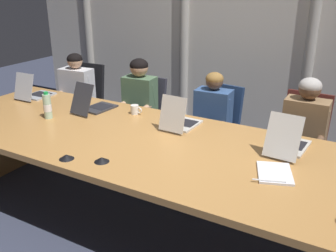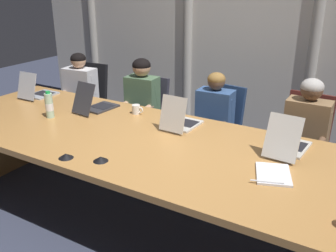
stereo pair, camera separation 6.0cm
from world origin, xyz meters
name	(u,v)px [view 1 (the left image)]	position (x,y,z in m)	size (l,w,h in m)	color
ground_plane	(158,222)	(0.00, 0.00, 0.00)	(12.84, 12.84, 0.00)	#383D51
conference_table	(158,158)	(0.00, 0.00, 0.62)	(4.33, 1.39, 0.76)	#B77F42
curtain_backdrop	(248,18)	(0.00, 2.10, 1.55)	(6.42, 0.17, 3.09)	beige
laptop_left_end	(34,93)	(-1.79, 0.38, 0.82)	(0.25, 0.40, 0.29)	#A8ADB7
laptop_left_mid	(94,105)	(-0.94, 0.35, 0.82)	(0.27, 0.46, 0.30)	#2D2D33
laptop_center	(180,121)	(0.01, 0.37, 0.82)	(0.24, 0.40, 0.31)	beige
laptop_right_mid	(288,143)	(0.94, 0.35, 0.82)	(0.27, 0.48, 0.32)	beige
office_chair_left_end	(84,112)	(-1.83, 1.18, 0.35)	(0.60, 0.60, 0.95)	black
office_chair_left_mid	(142,125)	(-0.91, 1.17, 0.33)	(0.60, 0.60, 0.89)	#2D2D38
office_chair_center	(214,140)	(0.01, 1.17, 0.34)	(0.60, 0.60, 0.92)	navy
office_chair_right_mid	(298,156)	(0.90, 1.18, 0.35)	(0.60, 0.60, 0.96)	#511E19
person_left_end	(73,94)	(-1.83, 1.02, 0.63)	(0.45, 0.57, 1.12)	silver
person_left_mid	(136,103)	(-0.89, 1.02, 0.65)	(0.40, 0.57, 1.15)	#4C6B4C
person_center	(210,121)	(0.02, 1.01, 0.61)	(0.39, 0.56, 1.10)	#335184
person_right_mid	(302,133)	(0.93, 1.02, 0.66)	(0.40, 0.55, 1.16)	olive
water_bottle_primary	(47,106)	(-1.17, -0.02, 0.87)	(0.07, 0.07, 0.25)	#ADD1B2
coffee_mug_far	(135,110)	(-0.53, 0.48, 0.80)	(0.12, 0.08, 0.09)	white
conference_mic_middle	(102,159)	(-0.17, -0.49, 0.78)	(0.11, 0.11, 0.04)	black
conference_mic_right_side	(66,157)	(-0.42, -0.58, 0.78)	(0.11, 0.11, 0.04)	black
spiral_notepad	(275,173)	(0.95, -0.07, 0.77)	(0.31, 0.36, 0.03)	silver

